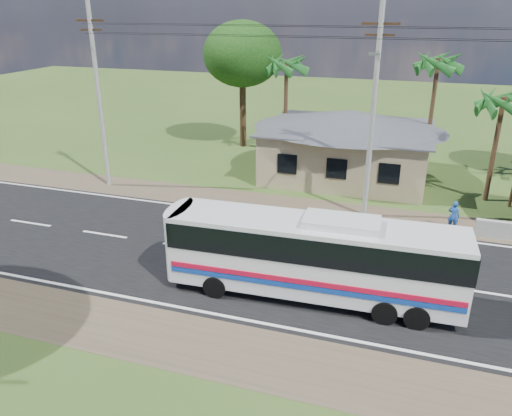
# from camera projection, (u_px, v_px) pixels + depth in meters

# --- Properties ---
(ground) EXTENTS (120.00, 120.00, 0.00)m
(ground) POSITION_uv_depth(u_px,v_px,m) (279.00, 261.00, 22.27)
(ground) COLOR #344D1B
(ground) RESTS_ON ground
(road) EXTENTS (120.00, 16.00, 0.03)m
(road) POSITION_uv_depth(u_px,v_px,m) (279.00, 261.00, 22.27)
(road) COLOR black
(road) RESTS_ON ground
(house) EXTENTS (12.40, 10.00, 5.00)m
(house) POSITION_uv_depth(u_px,v_px,m) (348.00, 137.00, 32.42)
(house) COLOR tan
(house) RESTS_ON ground
(utility_poles) EXTENTS (32.80, 2.22, 11.00)m
(utility_poles) POSITION_uv_depth(u_px,v_px,m) (366.00, 109.00, 25.03)
(utility_poles) COLOR #9E9E99
(utility_poles) RESTS_ON ground
(palm_near) EXTENTS (2.80, 2.80, 6.70)m
(palm_near) POSITION_uv_depth(u_px,v_px,m) (503.00, 102.00, 27.07)
(palm_near) COLOR #47301E
(palm_near) RESTS_ON ground
(palm_mid) EXTENTS (2.80, 2.80, 8.20)m
(palm_mid) POSITION_uv_depth(u_px,v_px,m) (438.00, 64.00, 31.48)
(palm_mid) COLOR #47301E
(palm_mid) RESTS_ON ground
(palm_far) EXTENTS (2.80, 2.80, 7.70)m
(palm_far) POSITION_uv_depth(u_px,v_px,m) (287.00, 65.00, 34.96)
(palm_far) COLOR #47301E
(palm_far) RESTS_ON ground
(tree_behind_house) EXTENTS (6.00, 6.00, 9.61)m
(tree_behind_house) POSITION_uv_depth(u_px,v_px,m) (242.00, 54.00, 37.70)
(tree_behind_house) COLOR #47301E
(tree_behind_house) RESTS_ON ground
(coach_bus) EXTENTS (11.19, 2.78, 3.45)m
(coach_bus) POSITION_uv_depth(u_px,v_px,m) (315.00, 252.00, 18.86)
(coach_bus) COLOR silver
(coach_bus) RESTS_ON ground
(person) EXTENTS (0.65, 0.52, 1.55)m
(person) POSITION_uv_depth(u_px,v_px,m) (454.00, 216.00, 25.10)
(person) COLOR #1C449A
(person) RESTS_ON ground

